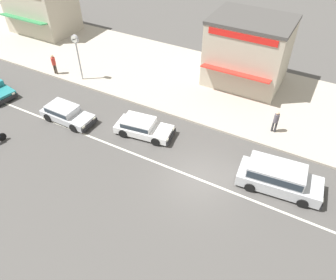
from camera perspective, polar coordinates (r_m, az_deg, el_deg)
name	(u,v)px	position (r m, az deg, el deg)	size (l,w,h in m)	color
ground_plane	(198,179)	(19.28, 5.26, -6.77)	(160.00, 160.00, 0.00)	#4C4947
lane_centre_stripe	(198,179)	(19.28, 5.27, -6.76)	(50.40, 0.14, 0.01)	silver
kerb_strip	(250,97)	(26.35, 14.05, 7.35)	(68.00, 10.00, 0.15)	#ADA393
hatchback_white_1	(142,127)	(21.86, -4.55, 2.36)	(4.06, 2.15, 1.10)	white
minivan_silver_3	(278,177)	(19.18, 18.61, -6.05)	(4.80, 2.26, 1.56)	#B7BABF
hatchback_silver_4	(66,113)	(24.08, -17.38, 4.52)	(3.93, 1.77, 1.10)	#B7BABF
street_clock	(77,47)	(27.26, -15.64, 15.27)	(0.63, 0.22, 3.81)	#9E9EA3
pedestrian_near_clock	(54,63)	(29.49, -19.28, 12.56)	(0.34, 0.34, 1.72)	#4C4238
pedestrian_far_end	(276,120)	(22.64, 18.28, 3.29)	(0.34, 0.34, 1.62)	#333338
shopfront_corner_warung	(41,6)	(37.93, -21.23, 20.89)	(6.44, 5.27, 4.92)	#B2A893
shopfront_mid_block	(248,51)	(26.84, 13.74, 14.75)	(5.95, 5.39, 5.23)	#B2A893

